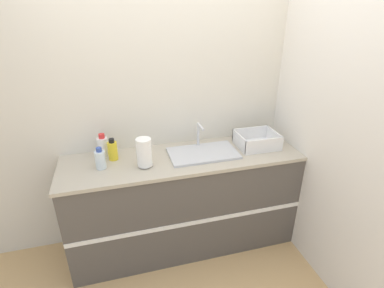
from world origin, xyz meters
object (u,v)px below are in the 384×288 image
at_px(dish_rack, 257,142).
at_px(bottle_clear, 100,159).
at_px(sink, 203,152).
at_px(bottle_yellow, 113,150).
at_px(bottle_white_spray, 103,146).
at_px(paper_towel_roll, 144,153).

height_order(dish_rack, bottle_clear, bottle_clear).
xyz_separation_m(sink, bottle_yellow, (-0.74, 0.11, 0.07)).
distance_m(dish_rack, bottle_white_spray, 1.35).
xyz_separation_m(bottle_white_spray, bottle_clear, (-0.02, -0.21, -0.01)).
relative_size(sink, bottle_clear, 3.27).
relative_size(sink, bottle_white_spray, 2.88).
relative_size(dish_rack, bottle_yellow, 1.90).
distance_m(sink, bottle_yellow, 0.75).
distance_m(sink, dish_rack, 0.52).
xyz_separation_m(paper_towel_roll, dish_rack, (1.02, 0.10, -0.08)).
distance_m(sink, paper_towel_roll, 0.52).
bearing_deg(paper_towel_roll, bottle_white_spray, 139.14).
distance_m(paper_towel_roll, bottle_clear, 0.35).
distance_m(dish_rack, bottle_yellow, 1.26).
relative_size(dish_rack, bottle_clear, 1.99).
distance_m(dish_rack, bottle_clear, 1.36).
bearing_deg(bottle_yellow, dish_rack, -3.96).
relative_size(paper_towel_roll, bottle_clear, 1.34).
relative_size(paper_towel_roll, bottle_yellow, 1.28).
xyz_separation_m(paper_towel_roll, bottle_clear, (-0.34, 0.06, -0.04)).
bearing_deg(bottle_white_spray, paper_towel_roll, -40.86).
xyz_separation_m(sink, bottle_white_spray, (-0.82, 0.19, 0.07)).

